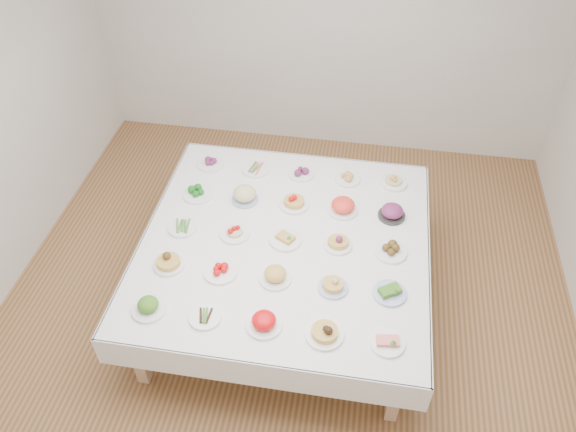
% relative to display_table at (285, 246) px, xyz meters
% --- Properties ---
extents(room_envelope, '(5.02, 5.02, 2.81)m').
position_rel_display_table_xyz_m(room_envelope, '(0.02, -0.05, 1.15)').
color(room_envelope, '#9D6541').
rests_on(room_envelope, ground).
extents(display_table, '(2.30, 2.30, 0.75)m').
position_rel_display_table_xyz_m(display_table, '(0.00, 0.00, 0.00)').
color(display_table, white).
rests_on(display_table, ground).
extents(dish_0, '(0.25, 0.25, 0.14)m').
position_rel_display_table_xyz_m(dish_0, '(-0.84, -0.84, 0.13)').
color(dish_0, white).
rests_on(dish_0, display_table).
extents(dish_1, '(0.23, 0.23, 0.05)m').
position_rel_display_table_xyz_m(dish_1, '(-0.43, -0.84, 0.08)').
color(dish_1, white).
rests_on(dish_1, display_table).
extents(dish_2, '(0.28, 0.28, 0.16)m').
position_rel_display_table_xyz_m(dish_2, '(-0.01, -0.84, 0.14)').
color(dish_2, white).
rests_on(dish_2, display_table).
extents(dish_3, '(0.27, 0.26, 0.16)m').
position_rel_display_table_xyz_m(dish_3, '(0.42, -0.85, 0.14)').
color(dish_3, white).
rests_on(dish_3, display_table).
extents(dish_4, '(0.23, 0.23, 0.10)m').
position_rel_display_table_xyz_m(dish_4, '(0.84, -0.85, 0.11)').
color(dish_4, white).
rests_on(dish_4, display_table).
extents(dish_5, '(0.25, 0.23, 0.15)m').
position_rel_display_table_xyz_m(dish_5, '(-0.83, -0.41, 0.13)').
color(dish_5, white).
rests_on(dish_5, display_table).
extents(dish_6, '(0.25, 0.25, 0.10)m').
position_rel_display_table_xyz_m(dish_6, '(-0.42, -0.41, 0.10)').
color(dish_6, white).
rests_on(dish_6, display_table).
extents(dish_7, '(0.24, 0.24, 0.12)m').
position_rel_display_table_xyz_m(dish_7, '(-0.00, -0.41, 0.12)').
color(dish_7, white).
rests_on(dish_7, display_table).
extents(dish_8, '(0.22, 0.22, 0.12)m').
position_rel_display_table_xyz_m(dish_8, '(0.43, -0.43, 0.11)').
color(dish_8, '#4C66B2').
rests_on(dish_8, display_table).
extents(dish_9, '(0.25, 0.25, 0.11)m').
position_rel_display_table_xyz_m(dish_9, '(0.84, -0.42, 0.11)').
color(dish_9, '#4C66B2').
rests_on(dish_9, display_table).
extents(dish_10, '(0.24, 0.24, 0.05)m').
position_rel_display_table_xyz_m(dish_10, '(-0.85, -0.00, 0.09)').
color(dish_10, white).
rests_on(dish_10, display_table).
extents(dish_11, '(0.24, 0.24, 0.12)m').
position_rel_display_table_xyz_m(dish_11, '(-0.41, -0.00, 0.12)').
color(dish_11, white).
rests_on(dish_11, display_table).
extents(dish_12, '(0.26, 0.26, 0.11)m').
position_rel_display_table_xyz_m(dish_12, '(0.00, -0.00, 0.11)').
color(dish_12, white).
rests_on(dish_12, display_table).
extents(dish_13, '(0.22, 0.22, 0.13)m').
position_rel_display_table_xyz_m(dish_13, '(0.43, 0.01, 0.12)').
color(dish_13, white).
rests_on(dish_13, display_table).
extents(dish_14, '(0.26, 0.26, 0.12)m').
position_rel_display_table_xyz_m(dish_14, '(0.84, 0.00, 0.12)').
color(dish_14, white).
rests_on(dish_14, display_table).
extents(dish_15, '(0.26, 0.26, 0.11)m').
position_rel_display_table_xyz_m(dish_15, '(-0.84, 0.42, 0.11)').
color(dish_15, white).
rests_on(dish_15, display_table).
extents(dish_16, '(0.24, 0.24, 0.15)m').
position_rel_display_table_xyz_m(dish_16, '(-0.42, 0.42, 0.14)').
color(dish_16, '#4C66B2').
rests_on(dish_16, display_table).
extents(dish_17, '(0.26, 0.25, 0.15)m').
position_rel_display_table_xyz_m(dish_17, '(0.01, 0.42, 0.13)').
color(dish_17, white).
rests_on(dish_17, display_table).
extents(dish_18, '(0.28, 0.28, 0.16)m').
position_rel_display_table_xyz_m(dish_18, '(0.42, 0.42, 0.14)').
color(dish_18, white).
rests_on(dish_18, display_table).
extents(dish_19, '(0.22, 0.22, 0.14)m').
position_rel_display_table_xyz_m(dish_19, '(0.83, 0.42, 0.13)').
color(dish_19, '#2D2A28').
rests_on(dish_19, display_table).
extents(dish_20, '(0.24, 0.24, 0.09)m').
position_rel_display_table_xyz_m(dish_20, '(-0.84, 0.84, 0.10)').
color(dish_20, white).
rests_on(dish_20, display_table).
extents(dish_21, '(0.25, 0.25, 0.06)m').
position_rel_display_table_xyz_m(dish_21, '(-0.41, 0.84, 0.09)').
color(dish_21, white).
rests_on(dish_21, display_table).
extents(dish_22, '(0.23, 0.23, 0.10)m').
position_rel_display_table_xyz_m(dish_22, '(0.01, 0.84, 0.11)').
color(dish_22, white).
rests_on(dish_22, display_table).
extents(dish_23, '(0.23, 0.23, 0.09)m').
position_rel_display_table_xyz_m(dish_23, '(0.43, 0.83, 0.10)').
color(dish_23, white).
rests_on(dish_23, display_table).
extents(dish_24, '(0.24, 0.24, 0.12)m').
position_rel_display_table_xyz_m(dish_24, '(0.84, 0.85, 0.12)').
color(dish_24, white).
rests_on(dish_24, display_table).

